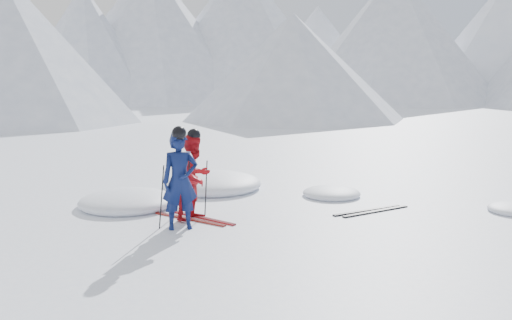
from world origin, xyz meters
TOP-DOWN VIEW (x-y plane):
  - ground at (0.00, 0.00)m, footprint 160.00×160.00m
  - mountain_range at (5.71, 35.31)m, footprint 106.15×62.94m
  - skier_blue at (-3.14, 0.32)m, footprint 0.72×0.56m
  - skier_red at (-2.66, 0.79)m, footprint 0.98×0.90m
  - pole_blue_left at (-3.44, 0.47)m, footprint 0.12×0.08m
  - pole_blue_right at (-2.89, 0.57)m, footprint 0.12×0.07m
  - pole_red_left at (-2.96, 1.04)m, footprint 0.11×0.09m
  - pole_red_right at (-2.36, 0.94)m, footprint 0.11×0.08m
  - ski_worn_left at (-2.78, 0.79)m, footprint 0.85×1.56m
  - ski_worn_right at (-2.54, 0.79)m, footprint 0.74×1.60m
  - ski_loose_a at (0.64, -0.35)m, footprint 1.70×0.10m
  - ski_loose_b at (0.74, -0.50)m, footprint 1.70×0.15m
  - snow_lumps at (-1.58, 2.57)m, footprint 8.24×6.82m

SIDE VIEW (x-z plane):
  - ground at x=0.00m, z-range 0.00..0.00m
  - snow_lumps at x=-1.58m, z-range -0.27..0.27m
  - ski_worn_left at x=-2.78m, z-range 0.00..0.03m
  - ski_worn_right at x=-2.54m, z-range 0.00..0.03m
  - ski_loose_a at x=0.64m, z-range 0.00..0.03m
  - ski_loose_b at x=0.74m, z-range 0.00..0.03m
  - pole_red_right at x=-2.36m, z-range 0.00..1.09m
  - pole_red_left at x=-2.96m, z-range 0.00..1.09m
  - pole_blue_left at x=-3.44m, z-range 0.00..1.16m
  - pole_blue_right at x=-2.89m, z-range 0.00..1.16m
  - skier_red at x=-2.66m, z-range 0.00..1.64m
  - skier_blue at x=-3.14m, z-range 0.00..1.75m
  - mountain_range at x=5.71m, z-range -1.04..14.49m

